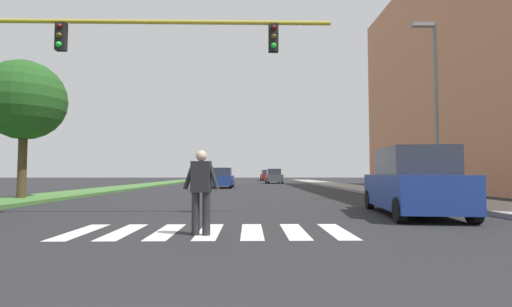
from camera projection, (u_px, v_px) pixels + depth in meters
The scene contains 12 objects.
ground_plane at pixel (239, 188), 30.97m from camera, with size 140.00×140.00×0.00m, color #262628.
crosswalk at pixel (209, 231), 7.84m from camera, with size 5.85×2.20×0.01m.
median_strip at pixel (123, 188), 28.81m from camera, with size 2.94×64.00×0.15m, color #477A38.
tree_mid at pixel (24, 101), 16.52m from camera, with size 3.52×3.52×6.09m.
sidewalk_right at pixel (356, 188), 29.14m from camera, with size 3.00×64.00×0.15m, color #9E9991.
traffic_light_gantry at pixel (64, 60), 10.52m from camera, with size 11.07×0.30×6.00m.
street_lamp_right at pixel (434, 93), 15.69m from camera, with size 1.02×0.24×7.50m.
pedestrian_performer at pixel (201, 188), 7.42m from camera, with size 0.75×0.29×1.69m.
suv_crossing at pixel (413, 183), 10.90m from camera, with size 2.47×4.80×1.97m.
sedan_midblock at pixel (222, 179), 30.91m from camera, with size 1.82×4.02×1.67m.
sedan_distant at pixel (274, 177), 44.19m from camera, with size 1.94×4.15×1.73m.
sedan_far_horizon at pixel (267, 176), 60.11m from camera, with size 2.17×4.62×1.72m.
Camera 1 is at (0.84, -1.10, 1.24)m, focal length 26.12 mm.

